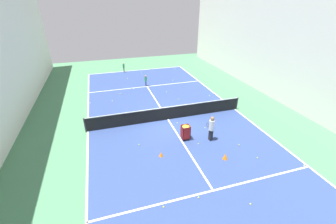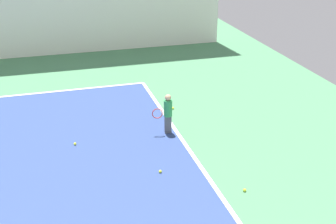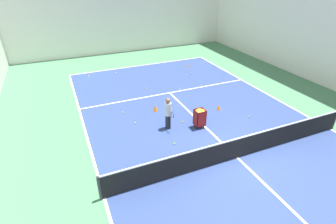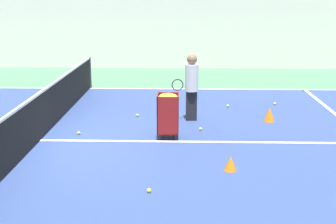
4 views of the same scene
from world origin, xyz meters
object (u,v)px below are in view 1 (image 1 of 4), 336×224
coach_at_net (211,127)px  ball_cart (186,130)px  tennis_net (168,113)px  player_near_baseline (124,67)px  training_cone_1 (225,156)px  child_midcourt (146,80)px

coach_at_net → ball_cart: size_ratio=1.67×
tennis_net → player_near_baseline: 12.34m
coach_at_net → ball_cart: (1.42, -0.51, -0.26)m
coach_at_net → training_cone_1: bearing=174.1°
training_cone_1 → coach_at_net: bearing=-91.9°
coach_at_net → player_near_baseline: bearing=7.8°
coach_at_net → ball_cart: coach_at_net is taller
tennis_net → ball_cart: tennis_net is taller
coach_at_net → ball_cart: bearing=66.1°
child_midcourt → training_cone_1: child_midcourt is taller
training_cone_1 → tennis_net: bearing=-72.1°
player_near_baseline → coach_at_net: size_ratio=0.68×
child_midcourt → tennis_net: bearing=9.2°
player_near_baseline → training_cone_1: bearing=16.9°
tennis_net → training_cone_1: tennis_net is taller
ball_cart → tennis_net: bearing=-84.1°
player_near_baseline → tennis_net: bearing=13.6°
training_cone_1 → child_midcourt: bearing=-82.0°
coach_at_net → child_midcourt: 10.39m
training_cone_1 → ball_cart: bearing=-60.3°
player_near_baseline → coach_at_net: 15.78m
tennis_net → child_midcourt: child_midcourt is taller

